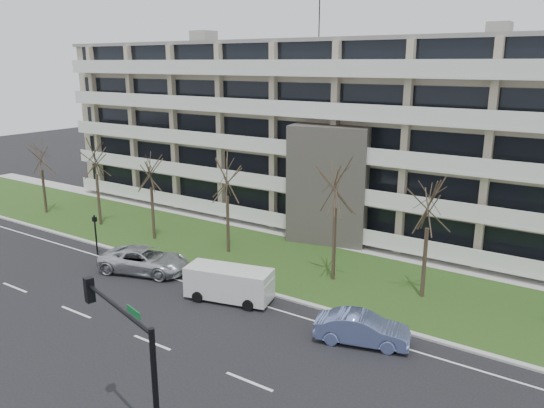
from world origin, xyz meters
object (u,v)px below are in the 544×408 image
Objects in this scene: silver_pickup at (145,260)px; pedestrian_signal at (95,230)px; white_van at (230,281)px; traffic_signal at (130,361)px; blue_sedan at (362,329)px.

pedestrian_signal reaches higher than silver_pickup.
pedestrian_signal is (-12.58, 0.51, 0.75)m from white_van.
traffic_signal is (5.28, -12.01, 2.70)m from white_van.
traffic_signal is at bearing -79.82° from white_van.
pedestrian_signal is at bearing 69.45° from silver_pickup.
blue_sedan is at bearing 90.49° from traffic_signal.
blue_sedan is 8.50m from white_van.
pedestrian_signal reaches higher than white_van.
traffic_signal is at bearing -151.48° from silver_pickup.
blue_sedan is 0.87× the size of white_van.
traffic_signal reaches higher than silver_pickup.
silver_pickup reaches higher than blue_sedan.
silver_pickup is 1.97× the size of pedestrian_signal.
silver_pickup is 1.11× the size of white_van.
traffic_signal is (-3.21, -11.74, 3.11)m from blue_sedan.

